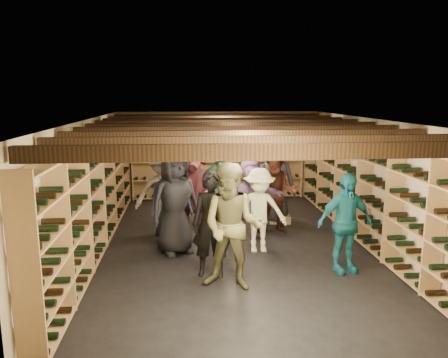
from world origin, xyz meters
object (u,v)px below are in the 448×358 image
person_10 (220,191)px  person_12 (274,182)px  crate_loose (279,219)px  person_2 (232,227)px  person_5 (194,188)px  person_6 (171,199)px  crate_stack_right (216,203)px  crate_stack_left (212,207)px  person_8 (277,193)px  person_11 (250,199)px  person_1 (212,224)px  person_9 (162,192)px  person_4 (345,223)px  person_0 (176,203)px  person_3 (259,210)px

person_10 → person_12: (1.28, 0.70, 0.03)m
crate_loose → person_2: (-1.43, -3.27, 0.86)m
person_5 → person_6: person_5 is taller
crate_stack_right → person_2: 4.25m
crate_stack_left → person_5: 1.05m
crate_stack_right → person_8: size_ratio=0.33×
person_11 → person_2: bearing=-127.0°
person_1 → person_9: (-0.87, 2.27, 0.02)m
person_4 → person_10: 2.82m
person_0 → person_8: size_ratio=1.10×
person_0 → person_10: bearing=23.8°
person_2 → person_3: bearing=85.3°
person_9 → person_1: bearing=-74.8°
person_0 → person_11: 1.62m
person_12 → person_5: bearing=-162.3°
person_0 → person_10: 1.34m
person_8 → person_11: size_ratio=1.05×
person_0 → person_9: person_0 is taller
person_9 → person_10: size_ratio=0.95×
person_1 → person_6: size_ratio=1.00×
person_11 → person_5: bearing=135.0°
person_6 → person_2: bearing=-78.3°
crate_stack_right → person_3: size_ratio=0.36×
crate_loose → person_4: person_4 is taller
person_1 → person_12: person_12 is taller
person_4 → person_8: 2.24m
person_5 → person_6: bearing=-118.9°
person_2 → person_4: person_2 is taller
person_4 → person_8: bearing=96.3°
person_6 → person_11: (1.56, 0.03, -0.04)m
person_1 → person_2: 0.56m
person_2 → person_12: 3.52m
crate_stack_left → person_2: size_ratio=0.36×
crate_stack_left → person_12: bearing=-8.6°
crate_stack_left → person_9: person_9 is taller
person_1 → person_12: (1.59, 2.79, 0.10)m
person_6 → person_0: bearing=-92.6°
person_4 → person_11: 2.22m
person_1 → person_0: bearing=129.4°
person_4 → person_6: person_6 is taller
person_11 → person_12: bearing=33.0°
person_2 → person_6: size_ratio=1.11×
person_1 → person_9: 2.43m
person_3 → person_12: person_12 is taller
person_9 → person_11: bearing=-21.5°
crate_loose → person_3: person_3 is taller
crate_stack_left → person_4: 3.65m
person_3 → person_6: bearing=158.8°
crate_stack_left → crate_loose: size_ratio=1.36×
person_10 → person_6: bearing=-147.9°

